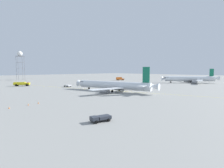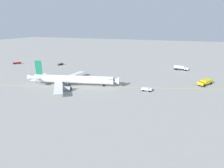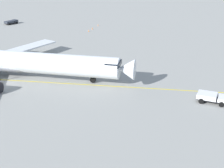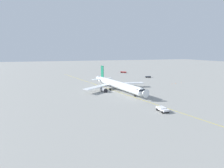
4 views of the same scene
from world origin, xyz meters
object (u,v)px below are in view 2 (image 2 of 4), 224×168
Objects in this scene: fuel_tanker_truck at (180,68)px; baggage_truck_truck at (60,64)px; safety_cone_near at (96,67)px; safety_cone_far at (99,65)px; ops_pickup_truck at (17,63)px; pushback_tug_truck at (146,89)px; safety_cone_mid at (97,66)px; fire_tender_truck at (205,82)px; airliner_main at (72,80)px.

fuel_tanker_truck is 84.48m from baggage_truck_truck.
safety_cone_near is 1.00× the size of safety_cone_far.
fuel_tanker_truck is 1.56× the size of ops_pickup_truck.
ops_pickup_truck reaches higher than pushback_tug_truck.
ops_pickup_truck is at bearing 98.61° from safety_cone_near.
ops_pickup_truck is at bearing 101.56° from safety_cone_mid.
fuel_tanker_truck reaches higher than safety_cone_far.
safety_cone_far is at bearing -56.78° from baggage_truck_truck.
fuel_tanker_truck is 1.93× the size of pushback_tug_truck.
baggage_truck_truck is 28.42m from safety_cone_far.
pushback_tug_truck is 53.63m from safety_cone_near.
pushback_tug_truck reaches higher than safety_cone_near.
ops_pickup_truck reaches higher than baggage_truck_truck.
fire_tender_truck is 68.77m from safety_cone_near.
safety_cone_mid and safety_cone_far have the same top height.
baggage_truck_truck is at bearing 152.10° from pushback_tug_truck.
safety_cone_near is 8.59m from safety_cone_far.
airliner_main is at bearing -35.41° from fire_tender_truck.
airliner_main is 47.96m from safety_cone_far.
safety_cone_near is 3.22m from safety_cone_mid.
fuel_tanker_truck is at bearing 32.58° from airliner_main.
fuel_tanker_truck is 118.94m from ops_pickup_truck.
airliner_main is at bearing -125.18° from baggage_truck_truck.
safety_cone_far is (17.80, -60.22, -0.53)m from ops_pickup_truck.
airliner_main is 81.56× the size of safety_cone_mid.
fire_tender_truck is at bearing -103.38° from safety_cone_near.
pushback_tug_truck is at bearing -105.35° from fuel_tanker_truck.
fuel_tanker_truck is 15.98× the size of safety_cone_near.
airliner_main is 71.36m from fuel_tanker_truck.
ops_pickup_truck is 10.25× the size of safety_cone_near.
safety_cone_far is at bearing 144.65° from ops_pickup_truck.
baggage_truck_truck is 0.80× the size of ops_pickup_truck.
safety_cone_near is (9.33, -61.63, -0.53)m from ops_pickup_truck.
safety_cone_near is at bearing -69.40° from fire_tender_truck.
safety_cone_mid is (42.04, 6.38, -2.51)m from airliner_main.
fire_tender_truck is (-14.38, -94.91, 0.81)m from baggage_truck_truck.
fire_tender_truck is 17.13× the size of safety_cone_mid.
fire_tender_truck is (-6.58, -128.52, 0.72)m from ops_pickup_truck.
baggage_truck_truck is 0.48× the size of fire_tender_truck.
safety_cone_near is (1.53, -28.01, -0.44)m from baggage_truck_truck.
fire_tender_truck is at bearing -66.50° from fuel_tanker_truck.
airliner_main reaches higher than safety_cone_mid.
safety_cone_near is at bearing -74.26° from baggage_truck_truck.
fuel_tanker_truck is at bearing -67.75° from baggage_truck_truck.
fire_tender_truck is at bearing 33.04° from pushback_tug_truck.
safety_cone_far is at bearing -75.66° from fire_tender_truck.
ops_pickup_truck is at bearing 163.78° from pushback_tug_truck.
safety_cone_far is (42.78, 42.63, -0.53)m from pushback_tug_truck.
fuel_tanker_truck reaches higher than safety_cone_near.
fuel_tanker_truck is 30.80m from fire_tender_truck.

